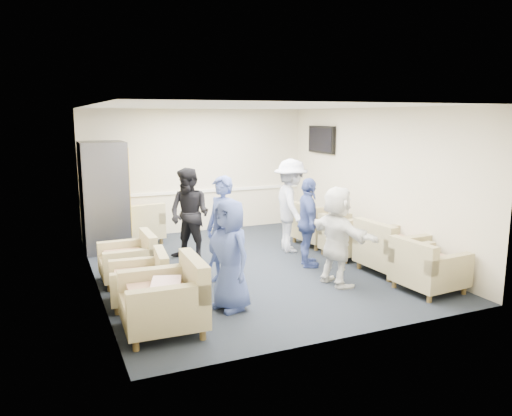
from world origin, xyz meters
name	(u,v)px	position (x,y,z in m)	size (l,w,h in m)	color
floor	(249,267)	(0.00, 0.00, 0.00)	(6.00, 6.00, 0.00)	black
ceiling	(249,107)	(0.00, 0.00, 2.70)	(6.00, 6.00, 0.00)	silver
back_wall	(197,171)	(0.00, 3.00, 1.35)	(5.00, 0.02, 2.70)	beige
front_wall	(351,225)	(0.00, -3.00, 1.35)	(5.00, 0.02, 2.70)	beige
left_wall	(92,199)	(-2.50, 0.00, 1.35)	(0.02, 6.00, 2.70)	beige
right_wall	(373,181)	(2.50, 0.00, 1.35)	(0.02, 6.00, 2.70)	beige
chair_rail	(198,191)	(0.00, 2.98, 0.90)	(4.98, 0.04, 0.06)	white
tv	(321,140)	(2.44, 1.80, 2.05)	(0.10, 1.00, 0.58)	black
armchair_left_near	(168,301)	(-1.88, -2.00, 0.37)	(0.97, 0.97, 0.75)	#9B8F64
armchair_left_mid	(143,282)	(-1.99, -0.97, 0.30)	(0.84, 0.84, 0.61)	#9B8F64
armchair_left_far	(131,261)	(-1.98, 0.05, 0.32)	(0.81, 0.81, 0.64)	#9B8F64
armchair_right_near	(427,269)	(1.93, -2.14, 0.34)	(0.91, 0.91, 0.68)	#9B8F64
armchair_right_midnear	(389,250)	(2.01, -1.17, 0.37)	(0.98, 0.98, 0.74)	#9B8F64
armchair_right_midfar	(346,239)	(1.88, -0.11, 0.33)	(0.89, 0.89, 0.66)	#9B8F64
armchair_right_far	(317,227)	(1.85, 0.89, 0.36)	(1.00, 1.00, 0.72)	#9B8F64
armchair_corner	(139,226)	(-1.43, 2.41, 0.35)	(1.00, 1.00, 0.71)	#9B8F64
vending_machine	(104,196)	(-2.09, 2.18, 1.04)	(0.84, 0.99, 2.08)	#4F4F57
backpack	(155,270)	(-1.69, -0.35, 0.26)	(0.35, 0.29, 0.50)	black
pillow	(166,286)	(-1.90, -1.99, 0.56)	(0.45, 0.34, 0.13)	silver
person_front_left	(230,255)	(-0.95, -1.63, 0.75)	(0.73, 0.48, 1.50)	#3B4C8E
person_mid_left	(222,230)	(-0.69, -0.60, 0.84)	(0.61, 0.40, 1.67)	#3B4C8E
person_back_left	(190,215)	(-0.80, 0.82, 0.83)	(0.81, 0.63, 1.66)	black
person_back_right	(291,206)	(1.12, 0.65, 0.88)	(1.14, 0.65, 1.76)	white
person_mid_right	(308,223)	(0.94, -0.34, 0.77)	(0.90, 0.37, 1.53)	#3B4C8E
person_front_right	(337,236)	(0.88, -1.35, 0.76)	(1.42, 0.45, 1.53)	white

